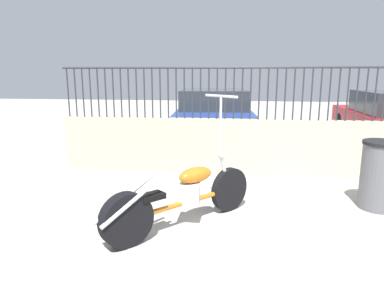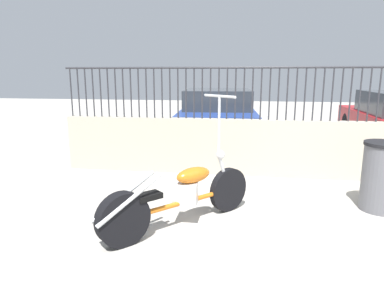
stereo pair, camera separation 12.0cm
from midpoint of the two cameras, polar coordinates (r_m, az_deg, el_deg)
name	(u,v)px [view 1 (the left image)]	position (r m, az deg, el deg)	size (l,w,h in m)	color
low_wall	(334,150)	(6.18, 22.03, -0.33)	(9.43, 0.18, 0.97)	#B2A893
fence_railing	(339,87)	(6.06, 22.81, 9.30)	(9.43, 0.04, 0.88)	#2D2D33
motorcycle_orange	(177,198)	(3.88, -3.39, -8.44)	(1.52, 1.62, 1.49)	black
trash_bin	(381,175)	(5.02, 28.39, -4.08)	(0.52, 0.52, 0.89)	#56565B
car_blue	(214,115)	(8.97, 3.27, 5.42)	(2.07, 4.50, 1.36)	black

